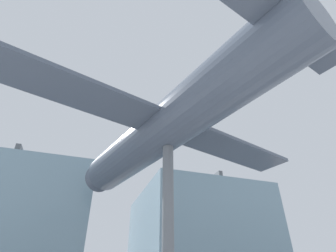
# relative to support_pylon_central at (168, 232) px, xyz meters

# --- Properties ---
(glass_pavilion_left) EXTENTS (11.61, 12.52, 10.87)m
(glass_pavilion_left) POSITION_rel_support_pylon_central_xyz_m (-8.36, 15.89, 1.64)
(glass_pavilion_left) COLOR #7593A3
(glass_pavilion_left) RESTS_ON ground_plane
(glass_pavilion_right) EXTENTS (11.61, 12.52, 10.87)m
(glass_pavilion_right) POSITION_rel_support_pylon_central_xyz_m (8.36, 15.89, 1.64)
(glass_pavilion_right) COLOR #7593A3
(glass_pavilion_right) RESTS_ON ground_plane
(support_pylon_central) EXTENTS (0.46, 0.46, 7.00)m
(support_pylon_central) POSITION_rel_support_pylon_central_xyz_m (0.00, 0.00, 0.00)
(support_pylon_central) COLOR slate
(support_pylon_central) RESTS_ON ground_plane
(suspended_airplane) EXTENTS (15.66, 15.55, 3.32)m
(suspended_airplane) POSITION_rel_support_pylon_central_xyz_m (-0.08, 0.25, 4.61)
(suspended_airplane) COLOR #4C5666
(suspended_airplane) RESTS_ON support_pylon_central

